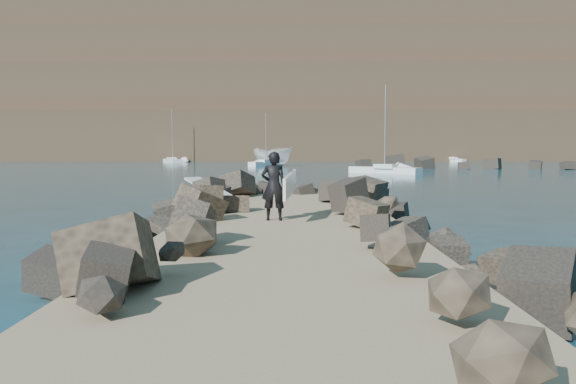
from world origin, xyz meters
The scene contains 14 objects.
ground centered at (0.00, 0.00, 0.00)m, with size 800.00×800.00×0.00m, color #0F384C.
jetty centered at (0.00, -2.00, 0.30)m, with size 6.00×26.00×0.60m, color #8C7759.
riprap_left centered at (-2.90, -1.50, 0.50)m, with size 2.60×22.00×1.00m, color black.
riprap_right centered at (2.90, -1.50, 0.50)m, with size 2.60×22.00×1.00m, color black.
breakwater_secondary centered at (35.00, 55.00, 0.60)m, with size 52.00×4.00×1.20m, color black.
headland centered at (10.00, 160.00, 16.00)m, with size 360.00×140.00×32.00m, color #2D4919.
surfboard_resting centered at (-3.05, 5.57, 1.04)m, with size 0.66×2.65×0.09m, color beige.
boat_imported centered at (-3.11, 68.12, 1.40)m, with size 2.72×7.23×2.79m, color silver.
surfer_with_board centered at (-0.35, 0.42, 1.56)m, with size 0.97×2.36×1.91m.
sailboat_b centered at (-4.11, 66.75, 0.35)m, with size 4.94×6.06×7.86m.
sailboat_e centered at (-21.90, 85.48, 0.35)m, with size 5.09×8.22×9.79m.
sailboat_c centered at (9.39, 42.95, 0.35)m, with size 7.11×6.03×9.20m.
sailboat_f centered at (29.53, 90.19, 0.35)m, with size 4.03×5.15×6.71m.
headland_buildings centered at (16.81, 152.19, 33.97)m, with size 137.50×30.50×5.00m.
Camera 1 is at (0.19, -15.02, 2.60)m, focal length 35.00 mm.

